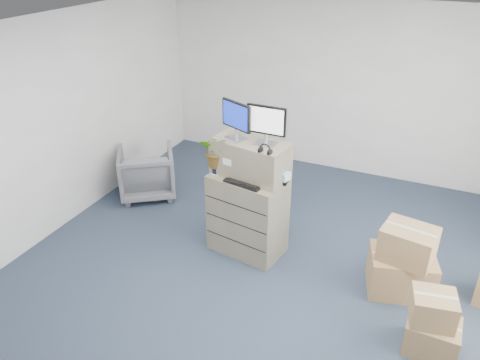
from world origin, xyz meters
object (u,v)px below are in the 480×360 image
object	(u,v)px
monitor_right	(266,123)
office_chair	(147,170)
filing_cabinet_lower	(248,215)
keyboard	(244,183)
potted_plant	(218,155)
water_bottle	(254,167)
monitor_left	(236,118)

from	to	relation	value
monitor_right	office_chair	xyz separation A→B (m)	(-2.18, 0.66, -1.34)
filing_cabinet_lower	keyboard	distance (m)	0.56
filing_cabinet_lower	potted_plant	distance (m)	0.85
filing_cabinet_lower	monitor_right	bearing A→B (deg)	20.54
water_bottle	office_chair	xyz separation A→B (m)	(-2.04, 0.65, -0.76)
monitor_left	office_chair	size ratio (longest dim) A/B	0.54
keyboard	potted_plant	distance (m)	0.48
monitor_right	potted_plant	xyz separation A→B (m)	(-0.58, -0.07, -0.47)
monitor_left	office_chair	xyz separation A→B (m)	(-1.81, 0.64, -1.33)
monitor_left	potted_plant	distance (m)	0.51
potted_plant	office_chair	xyz separation A→B (m)	(-1.60, 0.73, -0.87)
water_bottle	office_chair	size ratio (longest dim) A/B	0.31
filing_cabinet_lower	monitor_right	xyz separation A→B (m)	(0.20, 0.04, 1.23)
water_bottle	monitor_left	bearing A→B (deg)	179.43
monitor_left	office_chair	world-z (taller)	monitor_left
filing_cabinet_lower	office_chair	size ratio (longest dim) A/B	1.26
filing_cabinet_lower	keyboard	xyz separation A→B (m)	(0.02, -0.17, 0.54)
keyboard	office_chair	bearing A→B (deg)	166.94
filing_cabinet_lower	water_bottle	bearing A→B (deg)	50.33
keyboard	office_chair	xyz separation A→B (m)	(-2.00, 0.86, -0.64)
keyboard	water_bottle	distance (m)	0.25
filing_cabinet_lower	monitor_right	size ratio (longest dim) A/B	2.26
office_chair	keyboard	bearing A→B (deg)	122.10
keyboard	potted_plant	size ratio (longest dim) A/B	1.05
monitor_left	potted_plant	bearing A→B (deg)	-132.74
monitor_left	potted_plant	size ratio (longest dim) A/B	1.01
monitor_left	keyboard	bearing A→B (deg)	-24.45
keyboard	potted_plant	xyz separation A→B (m)	(-0.40, 0.13, 0.22)
monitor_left	potted_plant	world-z (taller)	monitor_left
filing_cabinet_lower	monitor_left	distance (m)	1.24
water_bottle	potted_plant	xyz separation A→B (m)	(-0.44, -0.09, 0.11)
water_bottle	potted_plant	size ratio (longest dim) A/B	0.58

